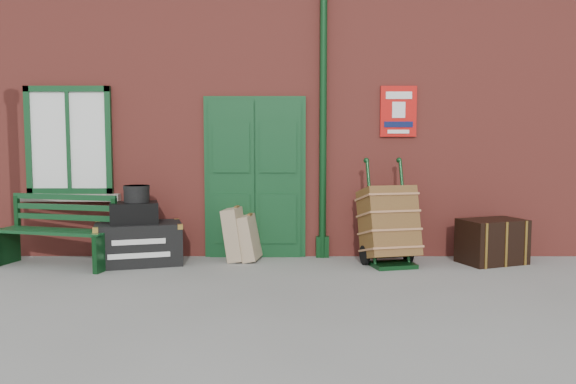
{
  "coord_description": "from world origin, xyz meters",
  "views": [
    {
      "loc": [
        0.18,
        -6.39,
        1.61
      ],
      "look_at": [
        0.17,
        0.6,
        1.0
      ],
      "focal_mm": 35.0,
      "sensor_mm": 36.0,
      "label": 1
    }
  ],
  "objects_px": {
    "bench": "(57,229)",
    "dark_trunk": "(492,241)",
    "houdini_trunk": "(139,244)",
    "porter_trolley": "(389,225)"
  },
  "relations": [
    {
      "from": "houdini_trunk",
      "to": "porter_trolley",
      "type": "xyz_separation_m",
      "value": [
        3.32,
        -0.0,
        0.26
      ]
    },
    {
      "from": "houdini_trunk",
      "to": "bench",
      "type": "bearing_deg",
      "value": 168.93
    },
    {
      "from": "porter_trolley",
      "to": "dark_trunk",
      "type": "distance_m",
      "value": 1.43
    },
    {
      "from": "houdini_trunk",
      "to": "dark_trunk",
      "type": "bearing_deg",
      "value": -14.91
    },
    {
      "from": "bench",
      "to": "dark_trunk",
      "type": "relative_size",
      "value": 1.99
    },
    {
      "from": "houdini_trunk",
      "to": "dark_trunk",
      "type": "height_order",
      "value": "dark_trunk"
    },
    {
      "from": "bench",
      "to": "porter_trolley",
      "type": "relative_size",
      "value": 1.18
    },
    {
      "from": "porter_trolley",
      "to": "houdini_trunk",
      "type": "bearing_deg",
      "value": 166.76
    },
    {
      "from": "bench",
      "to": "dark_trunk",
      "type": "xyz_separation_m",
      "value": [
        5.77,
        0.18,
        -0.19
      ]
    },
    {
      "from": "bench",
      "to": "dark_trunk",
      "type": "height_order",
      "value": "bench"
    }
  ]
}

